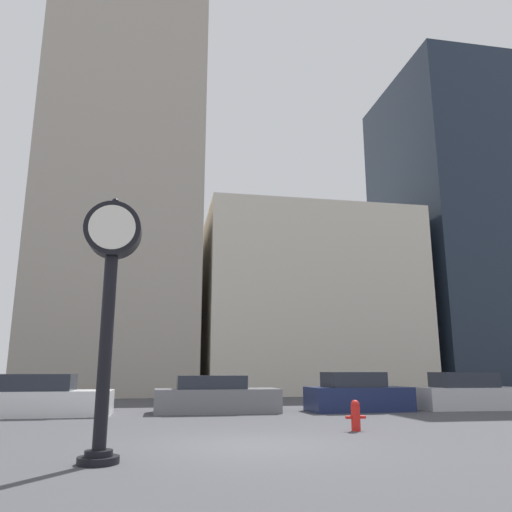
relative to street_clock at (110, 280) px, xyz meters
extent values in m
plane|color=#424247|center=(2.85, 1.58, -3.08)|extent=(200.00, 200.00, 0.00)
cube|color=#ADA393|center=(-2.04, 25.58, 13.17)|extent=(10.12, 12.00, 32.51)
cube|color=beige|center=(10.65, 25.58, 2.95)|extent=(14.12, 12.00, 12.05)
cube|color=#1E2838|center=(25.15, 25.58, 9.29)|extent=(12.99, 12.00, 24.74)
cylinder|color=black|center=(0.00, 0.00, -3.02)|extent=(0.69, 0.69, 0.12)
cylinder|color=black|center=(0.00, 0.00, -2.91)|extent=(0.46, 0.46, 0.10)
cylinder|color=black|center=(0.00, 0.00, -1.22)|extent=(0.23, 0.23, 3.29)
cylinder|color=black|center=(0.00, 0.00, 0.93)|extent=(1.00, 0.45, 1.00)
cylinder|color=white|center=(0.00, -0.24, 0.93)|extent=(0.82, 0.02, 0.82)
cylinder|color=white|center=(0.00, 0.24, 0.93)|extent=(0.82, 0.02, 0.82)
sphere|color=black|center=(0.00, 0.00, 1.49)|extent=(0.12, 0.12, 0.12)
cube|color=silver|center=(-3.08, 9.38, -2.67)|extent=(4.77, 1.94, 0.83)
cube|color=#232833|center=(-3.31, 9.37, -1.98)|extent=(2.63, 1.68, 0.55)
cube|color=slate|center=(2.97, 9.73, -2.66)|extent=(4.49, 1.90, 0.84)
cube|color=#232833|center=(2.74, 9.73, -2.00)|extent=(2.47, 1.67, 0.47)
cube|color=#19234C|center=(8.29, 9.39, -2.64)|extent=(3.90, 1.91, 0.88)
cube|color=#232833|center=(8.10, 9.39, -1.92)|extent=(2.17, 1.62, 0.55)
cube|color=#BCBCC1|center=(12.89, 9.39, -2.66)|extent=(4.09, 1.84, 0.84)
cube|color=#232833|center=(12.69, 9.39, -1.95)|extent=(2.26, 1.59, 0.58)
cylinder|color=red|center=(5.89, 3.55, -2.77)|extent=(0.23, 0.23, 0.61)
sphere|color=red|center=(5.89, 3.55, -2.43)|extent=(0.22, 0.22, 0.22)
cylinder|color=red|center=(5.70, 3.55, -2.74)|extent=(0.15, 0.08, 0.08)
cylinder|color=red|center=(6.08, 3.55, -2.74)|extent=(0.15, 0.08, 0.08)
camera|label=1|loc=(1.00, -9.11, -1.56)|focal=35.00mm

